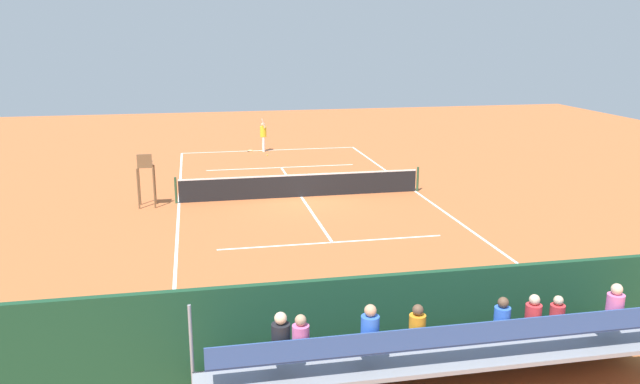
# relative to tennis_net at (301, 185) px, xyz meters

# --- Properties ---
(ground_plane) EXTENTS (60.00, 60.00, 0.00)m
(ground_plane) POSITION_rel_tennis_net_xyz_m (0.00, 0.00, -0.50)
(ground_plane) COLOR #BC6033
(court_line_markings) EXTENTS (10.10, 22.20, 0.01)m
(court_line_markings) POSITION_rel_tennis_net_xyz_m (0.00, -0.04, -0.50)
(court_line_markings) COLOR white
(court_line_markings) RESTS_ON ground
(tennis_net) EXTENTS (10.30, 0.10, 1.07)m
(tennis_net) POSITION_rel_tennis_net_xyz_m (0.00, 0.00, 0.00)
(tennis_net) COLOR black
(tennis_net) RESTS_ON ground
(backdrop_wall) EXTENTS (18.00, 0.16, 2.00)m
(backdrop_wall) POSITION_rel_tennis_net_xyz_m (0.00, 14.00, 0.50)
(backdrop_wall) COLOR #194228
(backdrop_wall) RESTS_ON ground
(bleacher_stand) EXTENTS (9.06, 2.40, 2.48)m
(bleacher_stand) POSITION_rel_tennis_net_xyz_m (-0.01, 15.39, 0.47)
(bleacher_stand) COLOR gray
(bleacher_stand) RESTS_ON ground
(umpire_chair) EXTENTS (0.67, 0.67, 2.14)m
(umpire_chair) POSITION_rel_tennis_net_xyz_m (6.20, 0.33, 0.81)
(umpire_chair) COLOR brown
(umpire_chair) RESTS_ON ground
(courtside_bench) EXTENTS (1.80, 0.40, 0.93)m
(courtside_bench) POSITION_rel_tennis_net_xyz_m (-1.56, 13.27, 0.06)
(courtside_bench) COLOR #9E754C
(courtside_bench) RESTS_ON ground
(equipment_bag) EXTENTS (0.90, 0.36, 0.36)m
(equipment_bag) POSITION_rel_tennis_net_xyz_m (0.62, 13.40, -0.32)
(equipment_bag) COLOR black
(equipment_bag) RESTS_ON ground
(tennis_player) EXTENTS (0.37, 0.53, 1.93)m
(tennis_player) POSITION_rel_tennis_net_xyz_m (0.37, -10.69, 0.51)
(tennis_player) COLOR white
(tennis_player) RESTS_ON ground
(tennis_racket) EXTENTS (0.42, 0.57, 0.03)m
(tennis_racket) POSITION_rel_tennis_net_xyz_m (1.12, -11.05, -0.49)
(tennis_racket) COLOR black
(tennis_racket) RESTS_ON ground
(tennis_ball_near) EXTENTS (0.07, 0.07, 0.07)m
(tennis_ball_near) POSITION_rel_tennis_net_xyz_m (0.32, -9.37, -0.47)
(tennis_ball_near) COLOR #CCDB33
(tennis_ball_near) RESTS_ON ground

